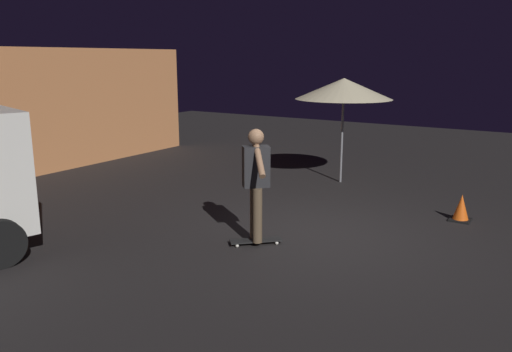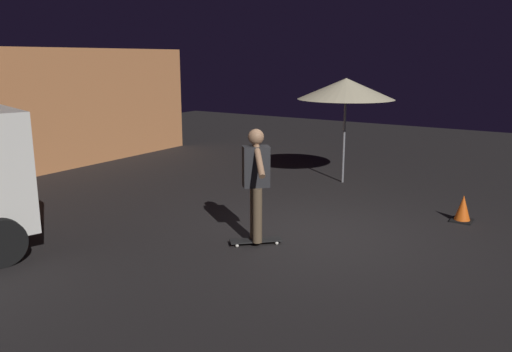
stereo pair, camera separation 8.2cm
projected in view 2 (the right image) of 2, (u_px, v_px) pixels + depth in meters
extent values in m
plane|color=black|center=(318.00, 235.00, 8.14)|extent=(28.00, 28.00, 0.00)
cylinder|color=black|center=(0.00, 242.00, 6.86)|extent=(0.70, 0.41, 0.66)
cylinder|color=slate|center=(344.00, 134.00, 11.32)|extent=(0.05, 0.05, 2.20)
cone|color=beige|center=(346.00, 89.00, 11.10)|extent=(2.10, 2.10, 0.45)
cube|color=black|center=(256.00, 240.00, 7.72)|extent=(0.68, 0.70, 0.02)
sphere|color=silver|center=(274.00, 239.00, 7.86)|extent=(0.05, 0.05, 0.05)
sphere|color=silver|center=(277.00, 243.00, 7.70)|extent=(0.05, 0.05, 0.05)
sphere|color=silver|center=(235.00, 242.00, 7.75)|extent=(0.05, 0.05, 0.05)
sphere|color=silver|center=(237.00, 246.00, 7.59)|extent=(0.05, 0.05, 0.05)
cylinder|color=brown|center=(255.00, 211.00, 7.73)|extent=(0.14, 0.14, 0.82)
cylinder|color=brown|center=(257.00, 216.00, 7.52)|extent=(0.14, 0.14, 0.82)
cube|color=#262628|center=(256.00, 167.00, 7.46)|extent=(0.42, 0.43, 0.60)
sphere|color=#936B4C|center=(256.00, 137.00, 7.37)|extent=(0.23, 0.23, 0.23)
cylinder|color=#936B4C|center=(253.00, 154.00, 7.64)|extent=(0.46, 0.44, 0.46)
cylinder|color=#936B4C|center=(259.00, 159.00, 7.22)|extent=(0.46, 0.44, 0.46)
cube|color=black|center=(462.00, 220.00, 8.80)|extent=(0.34, 0.34, 0.03)
cone|color=#EA5914|center=(463.00, 208.00, 8.75)|extent=(0.28, 0.28, 0.46)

